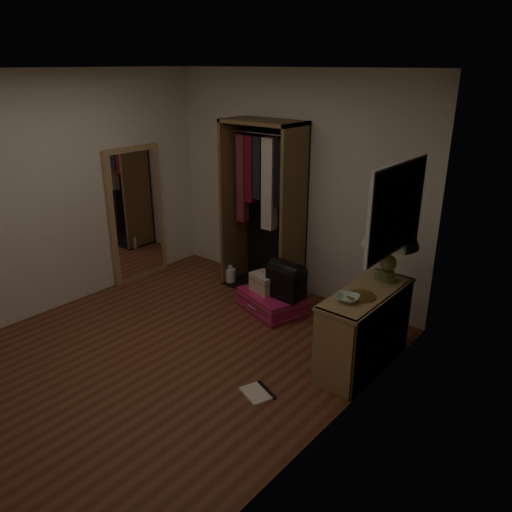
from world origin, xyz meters
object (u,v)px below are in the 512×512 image
object	(u,v)px
white_jug	(231,275)
pink_suitcase	(271,302)
train_case	(264,283)
table_lamp	(391,231)
open_wardrobe	(266,194)
black_bag	(286,279)
floor_mirror	(137,215)
console_bookshelf	(366,326)

from	to	relation	value
white_jug	pink_suitcase	bearing A→B (deg)	-17.46
pink_suitcase	train_case	bearing A→B (deg)	-148.17
table_lamp	pink_suitcase	bearing A→B (deg)	-177.75
open_wardrobe	train_case	world-z (taller)	open_wardrobe
table_lamp	white_jug	world-z (taller)	table_lamp
pink_suitcase	black_bag	world-z (taller)	black_bag
floor_mirror	black_bag	size ratio (longest dim) A/B	4.02
train_case	white_jug	bearing A→B (deg)	173.86
floor_mirror	black_bag	distance (m)	2.17
console_bookshelf	train_case	distance (m)	1.43
floor_mirror	white_jug	size ratio (longest dim) A/B	7.35
pink_suitcase	open_wardrobe	bearing A→B (deg)	151.45
open_wardrobe	floor_mirror	world-z (taller)	open_wardrobe
floor_mirror	pink_suitcase	size ratio (longest dim) A/B	2.01
console_bookshelf	train_case	xyz separation A→B (m)	(-1.40, 0.26, -0.06)
floor_mirror	pink_suitcase	world-z (taller)	floor_mirror
train_case	white_jug	world-z (taller)	train_case
floor_mirror	console_bookshelf	bearing A→B (deg)	0.66
pink_suitcase	white_jug	size ratio (longest dim) A/B	3.66
train_case	black_bag	size ratio (longest dim) A/B	0.84
white_jug	console_bookshelf	bearing A→B (deg)	-14.37
white_jug	black_bag	bearing A→B (deg)	-13.31
table_lamp	white_jug	distance (m)	2.49
pink_suitcase	floor_mirror	bearing A→B (deg)	-153.94
floor_mirror	train_case	bearing A→B (deg)	9.23
pink_suitcase	table_lamp	size ratio (longest dim) A/B	1.30
white_jug	open_wardrobe	bearing A→B (deg)	21.84
floor_mirror	open_wardrobe	bearing A→B (deg)	27.71
open_wardrobe	floor_mirror	size ratio (longest dim) A/B	1.21
pink_suitcase	table_lamp	distance (m)	1.73
console_bookshelf	open_wardrobe	xyz separation A→B (m)	(-1.76, 0.74, 0.81)
floor_mirror	white_jug	distance (m)	1.42
pink_suitcase	table_lamp	world-z (taller)	table_lamp
floor_mirror	table_lamp	world-z (taller)	floor_mirror
open_wardrobe	white_jug	bearing A→B (deg)	-158.16
open_wardrobe	train_case	size ratio (longest dim) A/B	5.75
black_bag	floor_mirror	bearing A→B (deg)	-167.37
console_bookshelf	pink_suitcase	bearing A→B (deg)	167.76
console_bookshelf	floor_mirror	xyz separation A→B (m)	(-3.24, -0.04, 0.46)
train_case	table_lamp	xyz separation A→B (m)	(1.41, 0.08, 0.90)
pink_suitcase	black_bag	bearing A→B (deg)	24.57
console_bookshelf	table_lamp	xyz separation A→B (m)	(0.01, 0.34, 0.84)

